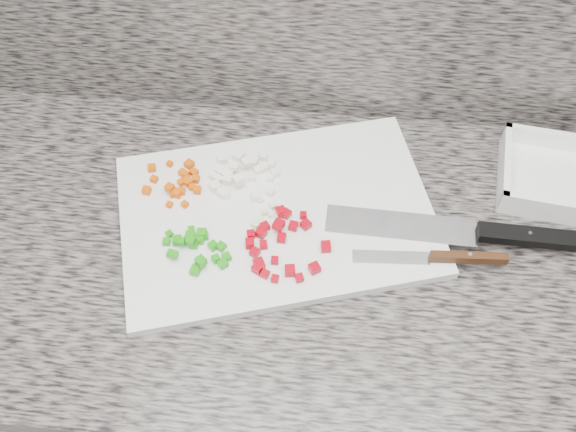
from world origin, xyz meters
name	(u,v)px	position (x,y,z in m)	size (l,w,h in m)	color
cabinet	(315,363)	(0.00, 1.44, 0.43)	(3.92, 0.62, 0.86)	silver
countertop	(325,254)	(0.00, 1.44, 0.88)	(3.96, 0.64, 0.04)	#666059
cutting_board	(277,215)	(-0.08, 1.49, 0.91)	(0.50, 0.33, 0.02)	white
carrot_pile	(178,183)	(-0.25, 1.53, 0.92)	(0.10, 0.10, 0.02)	#D25004
onion_pile	(241,172)	(-0.15, 1.56, 0.92)	(0.12, 0.10, 0.03)	white
green_pepper_pile	(196,248)	(-0.20, 1.40, 0.92)	(0.11, 0.09, 0.02)	#1D950D
red_pepper_pile	(280,244)	(-0.07, 1.42, 0.92)	(0.13, 0.14, 0.02)	#AA0210
garlic_pile	(261,217)	(-0.11, 1.47, 0.92)	(0.04, 0.06, 0.01)	beige
chef_knife	(484,233)	(0.24, 1.48, 0.92)	(0.39, 0.06, 0.02)	silver
paring_knife	(449,258)	(0.19, 1.42, 0.92)	(0.23, 0.03, 0.02)	silver
tray	(568,181)	(0.39, 1.60, 0.92)	(0.24, 0.19, 0.05)	white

